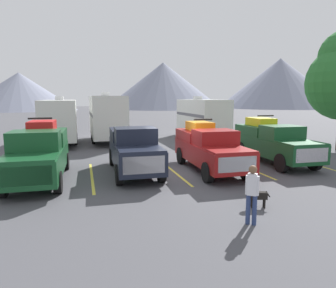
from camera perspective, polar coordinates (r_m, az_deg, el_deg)
ground_plane at (r=14.80m, az=1.25°, el=-5.28°), size 240.00×240.00×0.00m
pickup_truck_a at (r=14.39m, az=-22.81°, el=-1.42°), size 2.27×5.93×2.66m
pickup_truck_b at (r=14.73m, az=-6.42°, el=-0.85°), size 2.16×5.69×2.21m
pickup_truck_c at (r=15.20m, az=7.56°, el=-0.57°), size 2.18×5.77×2.48m
pickup_truck_d at (r=17.83m, az=18.88°, el=0.51°), size 2.22×5.84×2.57m
lot_stripe_b at (r=14.41m, az=-13.95°, el=-5.90°), size 0.12×5.50×0.01m
lot_stripe_c at (r=14.99m, az=1.02°, el=-5.08°), size 0.12×5.50×0.01m
lot_stripe_d at (r=16.48m, az=14.04°, el=-4.08°), size 0.12×5.50×0.01m
lot_stripe_e at (r=18.67m, az=24.44°, el=-3.13°), size 0.12×5.50×0.01m
camper_trailer_a at (r=24.91m, az=-19.48°, el=4.39°), size 2.57×8.43×3.66m
camper_trailer_b at (r=25.14m, az=-11.25°, el=5.10°), size 2.61×8.05×3.98m
camper_trailer_c at (r=27.06m, az=6.30°, el=5.14°), size 2.50×8.18×3.68m
person_a at (r=8.95m, az=15.32°, el=-8.37°), size 0.32×0.31×1.71m
dog at (r=10.50m, az=15.85°, el=-9.09°), size 0.78×0.42×0.62m
mountain_ridge at (r=102.59m, az=1.01°, el=10.72°), size 163.89×45.70×17.21m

